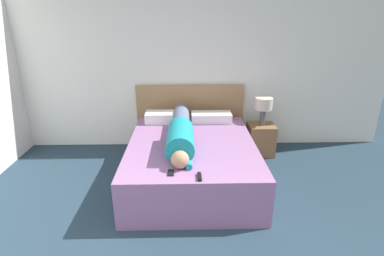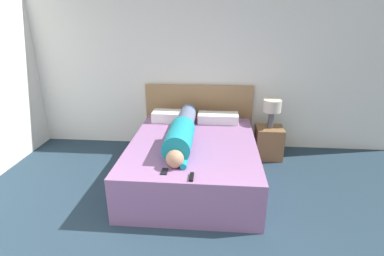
# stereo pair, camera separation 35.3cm
# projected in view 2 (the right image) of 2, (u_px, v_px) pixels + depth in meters

# --- Properties ---
(wall_back) EXTENTS (6.35, 0.06, 2.60)m
(wall_back) POSITION_uv_depth(u_px,v_px,m) (197.00, 66.00, 4.62)
(wall_back) COLOR white
(wall_back) RESTS_ON ground_plane
(bed) EXTENTS (1.58, 1.97, 0.54)m
(bed) POSITION_uv_depth(u_px,v_px,m) (193.00, 161.00, 3.86)
(bed) COLOR #936699
(bed) RESTS_ON ground_plane
(headboard) EXTENTS (1.70, 0.04, 1.01)m
(headboard) POSITION_uv_depth(u_px,v_px,m) (199.00, 116.00, 4.83)
(headboard) COLOR #A37A51
(headboard) RESTS_ON ground_plane
(nightstand) EXTENTS (0.39, 0.37, 0.48)m
(nightstand) POSITION_uv_depth(u_px,v_px,m) (269.00, 142.00, 4.51)
(nightstand) COLOR brown
(nightstand) RESTS_ON ground_plane
(table_lamp) EXTENTS (0.26, 0.26, 0.42)m
(table_lamp) POSITION_uv_depth(u_px,v_px,m) (272.00, 108.00, 4.31)
(table_lamp) COLOR #4C4C51
(table_lamp) RESTS_ON nightstand
(person_lying) EXTENTS (0.31, 1.69, 0.31)m
(person_lying) POSITION_uv_depth(u_px,v_px,m) (182.00, 132.00, 3.73)
(person_lying) COLOR tan
(person_lying) RESTS_ON bed
(pillow_near_headboard) EXTENTS (0.62, 0.28, 0.15)m
(pillow_near_headboard) POSITION_uv_depth(u_px,v_px,m) (174.00, 116.00, 4.49)
(pillow_near_headboard) COLOR white
(pillow_near_headboard) RESTS_ON bed
(pillow_second) EXTENTS (0.59, 0.28, 0.13)m
(pillow_second) POSITION_uv_depth(u_px,v_px,m) (218.00, 118.00, 4.44)
(pillow_second) COLOR white
(pillow_second) RESTS_ON bed
(tv_remote) EXTENTS (0.04, 0.15, 0.02)m
(tv_remote) POSITION_uv_depth(u_px,v_px,m) (192.00, 177.00, 2.94)
(tv_remote) COLOR black
(tv_remote) RESTS_ON bed
(cell_phone) EXTENTS (0.06, 0.13, 0.01)m
(cell_phone) POSITION_uv_depth(u_px,v_px,m) (165.00, 171.00, 3.06)
(cell_phone) COLOR black
(cell_phone) RESTS_ON bed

